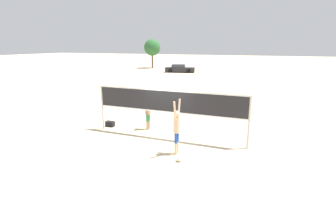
# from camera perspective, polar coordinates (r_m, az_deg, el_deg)

# --- Properties ---
(ground_plane) EXTENTS (200.00, 200.00, 0.00)m
(ground_plane) POSITION_cam_1_polar(r_m,az_deg,el_deg) (12.68, 0.00, -5.61)
(ground_plane) COLOR #C6B28C
(volleyball_net) EXTENTS (7.44, 0.09, 2.33)m
(volleyball_net) POSITION_cam_1_polar(r_m,az_deg,el_deg) (12.20, 0.00, 1.82)
(volleyball_net) COLOR beige
(volleyball_net) RESTS_ON ground_plane
(player_spiker) EXTENTS (0.28, 0.72, 2.27)m
(player_spiker) POSITION_cam_1_polar(r_m,az_deg,el_deg) (10.48, 1.93, -3.05)
(player_spiker) COLOR beige
(player_spiker) RESTS_ON ground_plane
(player_blocker) EXTENTS (0.28, 0.69, 2.01)m
(player_blocker) POSITION_cam_1_polar(r_m,az_deg,el_deg) (13.64, -4.40, 0.43)
(player_blocker) COLOR tan
(player_blocker) RESTS_ON ground_plane
(volleyball) EXTENTS (0.22, 0.22, 0.22)m
(volleyball) POSITION_cam_1_polar(r_m,az_deg,el_deg) (10.20, 2.48, -10.15)
(volleyball) COLOR white
(volleyball) RESTS_ON ground_plane
(gear_bag) EXTENTS (0.47, 0.27, 0.29)m
(gear_bag) POSITION_cam_1_polar(r_m,az_deg,el_deg) (14.67, -12.49, -2.53)
(gear_bag) COLOR black
(gear_bag) RESTS_ON ground_plane
(parked_car_near) EXTENTS (4.89, 2.65, 1.26)m
(parked_car_near) POSITION_cam_1_polar(r_m,az_deg,el_deg) (42.46, 2.58, 9.40)
(parked_car_near) COLOR #232328
(parked_car_near) RESTS_ON ground_plane
(tree_left_cluster) EXTENTS (3.04, 3.04, 5.31)m
(tree_left_cluster) POSITION_cam_1_polar(r_m,az_deg,el_deg) (50.30, -3.45, 13.82)
(tree_left_cluster) COLOR brown
(tree_left_cluster) RESTS_ON ground_plane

